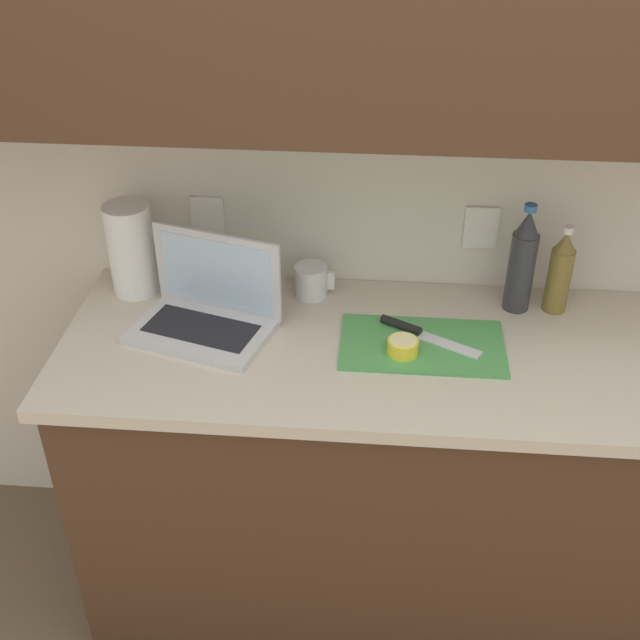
# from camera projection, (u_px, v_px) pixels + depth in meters

# --- Properties ---
(ground_plane) EXTENTS (12.00, 12.00, 0.00)m
(ground_plane) POSITION_uv_depth(u_px,v_px,m) (431.00, 590.00, 2.48)
(ground_plane) COLOR brown
(ground_plane) RESTS_ON ground
(wall_back) EXTENTS (5.20, 0.38, 2.60)m
(wall_back) POSITION_uv_depth(u_px,v_px,m) (481.00, 59.00, 1.82)
(wall_back) COLOR silver
(wall_back) RESTS_ON ground_plane
(counter_unit) EXTENTS (2.00, 0.64, 0.92)m
(counter_unit) POSITION_uv_depth(u_px,v_px,m) (452.00, 480.00, 2.22)
(counter_unit) COLOR #472D1E
(counter_unit) RESTS_ON ground_plane
(laptop) EXTENTS (0.39, 0.31, 0.24)m
(laptop) POSITION_uv_depth(u_px,v_px,m) (208.00, 307.00, 2.03)
(laptop) COLOR silver
(laptop) RESTS_ON counter_unit
(cutting_board) EXTENTS (0.41, 0.24, 0.01)m
(cutting_board) POSITION_uv_depth(u_px,v_px,m) (422.00, 345.00, 1.99)
(cutting_board) COLOR #4C9E51
(cutting_board) RESTS_ON counter_unit
(knife) EXTENTS (0.25, 0.16, 0.02)m
(knife) POSITION_uv_depth(u_px,v_px,m) (413.00, 330.00, 2.02)
(knife) COLOR silver
(knife) RESTS_ON cutting_board
(lemon_half_cut) EXTENTS (0.08, 0.08, 0.04)m
(lemon_half_cut) POSITION_uv_depth(u_px,v_px,m) (403.00, 347.00, 1.94)
(lemon_half_cut) COLOR yellow
(lemon_half_cut) RESTS_ON cutting_board
(bottle_green_soda) EXTENTS (0.06, 0.06, 0.25)m
(bottle_green_soda) POSITION_uv_depth(u_px,v_px,m) (560.00, 273.00, 2.07)
(bottle_green_soda) COLOR olive
(bottle_green_soda) RESTS_ON counter_unit
(bottle_oil_tall) EXTENTS (0.07, 0.07, 0.30)m
(bottle_oil_tall) POSITION_uv_depth(u_px,v_px,m) (522.00, 262.00, 2.06)
(bottle_oil_tall) COLOR #333338
(bottle_oil_tall) RESTS_ON counter_unit
(measuring_cup) EXTENTS (0.11, 0.09, 0.09)m
(measuring_cup) POSITION_uv_depth(u_px,v_px,m) (311.00, 281.00, 2.17)
(measuring_cup) COLOR silver
(measuring_cup) RESTS_ON counter_unit
(paper_towel_roll) EXTENTS (0.12, 0.12, 0.26)m
(paper_towel_roll) POSITION_uv_depth(u_px,v_px,m) (131.00, 249.00, 2.14)
(paper_towel_roll) COLOR white
(paper_towel_roll) RESTS_ON counter_unit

